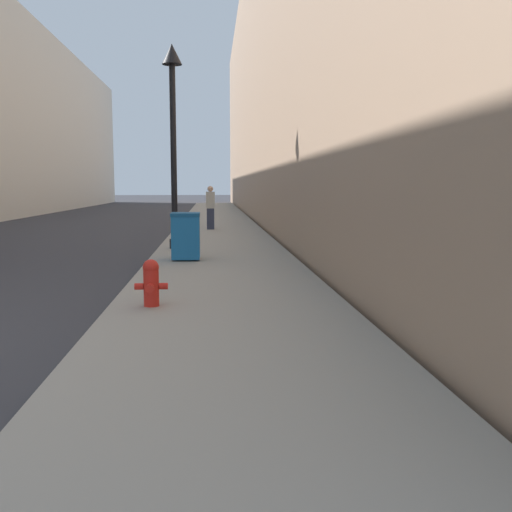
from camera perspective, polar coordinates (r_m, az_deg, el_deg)
The scene contains 6 objects.
sidewalk_right at distance 23.95m, azimuth -3.84°, elevation 2.97°, with size 3.34×60.00×0.13m.
building_right_stone at distance 33.33m, azimuth 9.96°, elevation 16.43°, with size 12.00×60.00×14.50m.
fire_hydrant at distance 7.93m, azimuth -10.45°, elevation -2.55°, with size 0.45×0.34×0.65m.
trash_bin at distance 12.74m, azimuth -7.03°, elevation 2.04°, with size 0.63×0.71×1.05m.
lamppost at distance 15.14m, azimuth -8.31°, elevation 13.87°, with size 0.51×0.51×5.19m.
pedestrian_on_sidewalk at distance 21.51m, azimuth -4.58°, elevation 4.85°, with size 0.33×0.21×1.62m.
Camera 1 is at (5.50, -5.89, 1.78)m, focal length 40.00 mm.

